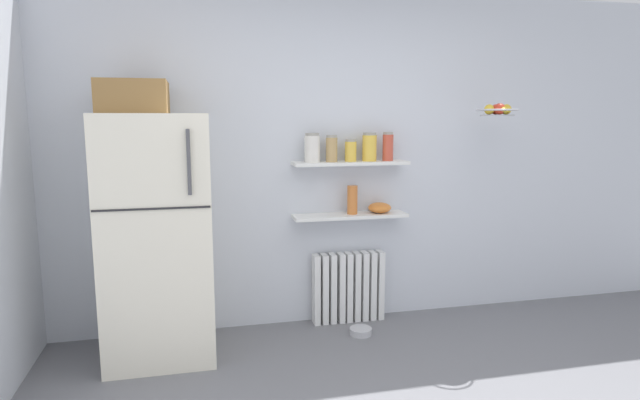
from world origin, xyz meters
TOP-DOWN VIEW (x-y plane):
  - back_wall at (0.00, 2.05)m, footprint 7.04×0.10m
  - refrigerator at (-1.37, 1.65)m, footprint 0.71×0.73m
  - radiator at (0.06, 1.92)m, footprint 0.58×0.12m
  - wall_shelf_lower at (0.06, 1.89)m, footprint 0.90×0.22m
  - wall_shelf_upper at (0.06, 1.89)m, footprint 0.90×0.22m
  - storage_jar_0 at (-0.24, 1.89)m, footprint 0.12×0.12m
  - storage_jar_1 at (-0.09, 1.89)m, footprint 0.09×0.09m
  - storage_jar_2 at (0.06, 1.89)m, footprint 0.09×0.09m
  - storage_jar_3 at (0.21, 1.89)m, footprint 0.11×0.11m
  - storage_jar_4 at (0.36, 1.89)m, footprint 0.08×0.08m
  - vase at (0.08, 1.89)m, footprint 0.08×0.08m
  - shelf_bowl at (0.31, 1.89)m, footprint 0.18×0.18m
  - pet_food_bowl at (0.08, 1.63)m, footprint 0.17×0.17m
  - hanging_fruit_basket at (1.15, 1.64)m, footprint 0.31×0.31m

SIDE VIEW (x-z plane):
  - pet_food_bowl at x=0.08m, z-range 0.00..0.05m
  - radiator at x=0.06m, z-range 0.00..0.56m
  - wall_shelf_lower at x=0.06m, z-range 0.86..0.88m
  - refrigerator at x=-1.37m, z-range -0.06..1.81m
  - shelf_bowl at x=0.31m, z-range 0.88..0.96m
  - vase at x=0.08m, z-range 0.88..1.11m
  - wall_shelf_upper at x=0.06m, z-range 1.27..1.29m
  - back_wall at x=0.00m, z-range 0.00..2.60m
  - storage_jar_2 at x=0.06m, z-range 1.29..1.46m
  - storage_jar_1 at x=-0.09m, z-range 1.29..1.50m
  - storage_jar_0 at x=-0.24m, z-range 1.29..1.51m
  - storage_jar_3 at x=0.21m, z-range 1.29..1.51m
  - storage_jar_4 at x=0.36m, z-range 1.29..1.52m
  - hanging_fruit_basket at x=1.15m, z-range 1.63..1.73m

